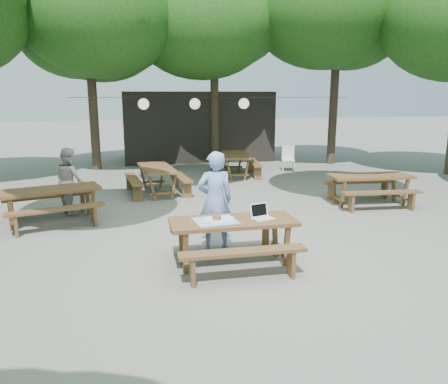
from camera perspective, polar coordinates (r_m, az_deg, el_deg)
name	(u,v)px	position (r m, az deg, el deg)	size (l,w,h in m)	color
ground	(250,234)	(8.69, 3.40, -5.46)	(80.00, 80.00, 0.00)	slate
pavilion	(196,126)	(18.70, -3.62, 8.66)	(6.00, 3.00, 2.80)	black
main_picnic_table	(233,242)	(7.05, 1.18, -6.49)	(2.00, 1.58, 0.75)	brown
picnic_table_nw	(52,205)	(9.99, -21.57, -1.62)	(2.27, 2.05, 0.75)	brown
picnic_table_ne	(369,189)	(11.43, 18.45, 0.34)	(2.05, 1.71, 0.75)	brown
picnic_table_far_w	(157,180)	(12.18, -8.70, 1.58)	(1.79, 2.08, 0.75)	brown
picnic_table_far_e	(235,165)	(14.68, 1.43, 3.60)	(1.79, 2.08, 0.75)	brown
woman	(215,201)	(7.65, -1.19, -1.15)	(0.64, 0.42, 1.75)	#7B9EE1
second_person	(70,181)	(10.63, -19.51, 1.42)	(0.74, 0.58, 1.52)	beige
plastic_chair	(288,164)	(15.79, 8.37, 3.63)	(0.55, 0.55, 0.90)	white
laptop	(261,215)	(7.03, 4.86, -2.96)	(0.39, 0.35, 0.24)	white
tabletop_clutter	(216,220)	(6.89, -1.07, -3.68)	(0.72, 0.63, 0.08)	#3D95CF
paper_lanterns	(195,104)	(14.10, -3.77, 11.44)	(9.00, 0.34, 0.38)	black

